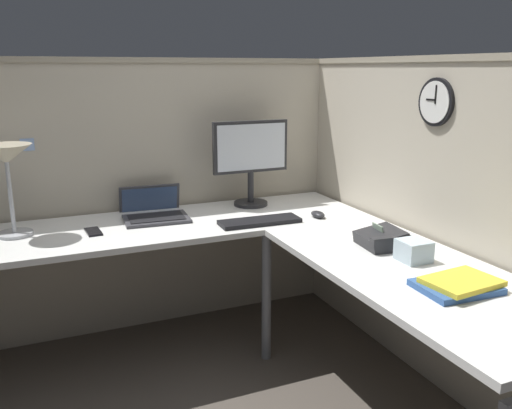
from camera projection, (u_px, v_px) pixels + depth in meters
ground_plane at (250, 379)px, 2.72m from camera, size 6.80×6.80×0.00m
cubicle_wall_back at (135, 196)px, 3.16m from camera, size 2.57×0.12×1.58m
cubicle_wall_right at (436, 223)px, 2.62m from camera, size 0.12×2.37×1.58m
desk at (225, 269)px, 2.46m from camera, size 2.35×2.15×0.73m
monitor at (251, 156)px, 3.14m from camera, size 0.46×0.20×0.50m
laptop at (153, 212)px, 2.97m from camera, size 0.36×0.40×0.22m
keyboard at (260, 221)px, 2.83m from camera, size 0.43×0.15×0.02m
computer_mouse at (318, 214)px, 2.94m from camera, size 0.06×0.10×0.03m
desk_lamp_dome at (7, 162)px, 2.54m from camera, size 0.24×0.24×0.44m
cell_phone at (93, 232)px, 2.67m from camera, size 0.08×0.15×0.01m
office_phone at (382, 239)px, 2.45m from camera, size 0.21×0.22×0.11m
book_stack at (458, 285)px, 1.98m from camera, size 0.30×0.23×0.04m
tissue_box at (414, 251)px, 2.27m from camera, size 0.12×0.12×0.09m
wall_clock at (437, 102)px, 2.46m from camera, size 0.04×0.22×0.22m
pinned_note_leftmost at (27, 145)px, 2.81m from camera, size 0.07×0.00×0.06m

